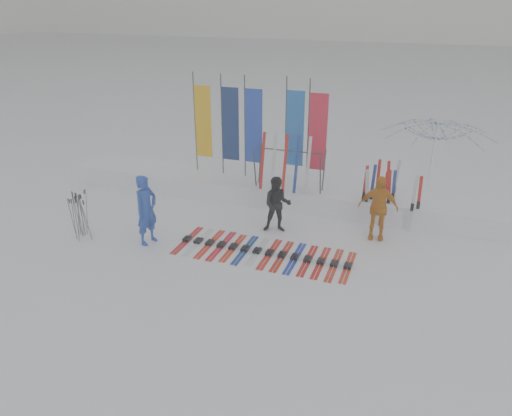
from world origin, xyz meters
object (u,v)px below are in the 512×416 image
at_px(person_black, 277,205).
at_px(person_blue, 146,210).
at_px(person_yellow, 378,208).
at_px(ski_rack, 289,164).
at_px(tent_canopy, 432,166).
at_px(ski_row, 263,252).

bearing_deg(person_black, person_blue, -165.21).
bearing_deg(person_yellow, person_blue, -163.36).
relative_size(person_blue, ski_rack, 0.91).
bearing_deg(tent_canopy, person_black, -144.25).
distance_m(person_black, ski_row, 1.54).
bearing_deg(person_black, ski_rack, 79.58).
xyz_separation_m(person_yellow, tent_canopy, (1.22, 2.27, 0.55)).
height_order(tent_canopy, ski_rack, tent_canopy).
relative_size(tent_canopy, ski_rack, 1.56).
bearing_deg(tent_canopy, person_blue, -146.27).
bearing_deg(person_yellow, person_black, -175.01).
bearing_deg(person_black, tent_canopy, 19.57).
bearing_deg(ski_row, person_yellow, 35.62).
distance_m(tent_canopy, ski_row, 5.74).
bearing_deg(ski_rack, person_blue, -128.52).
bearing_deg(person_blue, person_yellow, -54.26).
height_order(person_yellow, tent_canopy, tent_canopy).
bearing_deg(person_black, ski_row, -103.92).
xyz_separation_m(person_yellow, ski_row, (-2.55, -1.83, -0.84)).
distance_m(ski_row, ski_rack, 3.37).
xyz_separation_m(ski_row, ski_rack, (-0.23, 3.08, 1.35)).
relative_size(tent_canopy, ski_row, 0.72).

